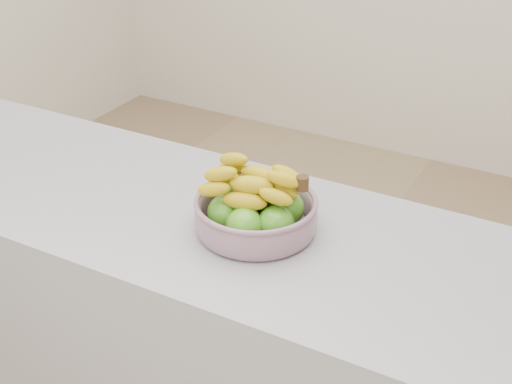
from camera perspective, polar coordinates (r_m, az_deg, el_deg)
counter at (r=1.98m, az=-5.14°, el=-12.62°), size 2.00×0.60×0.90m
fruit_bowl at (r=1.60m, az=-0.02°, el=-1.47°), size 0.28×0.28×0.16m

